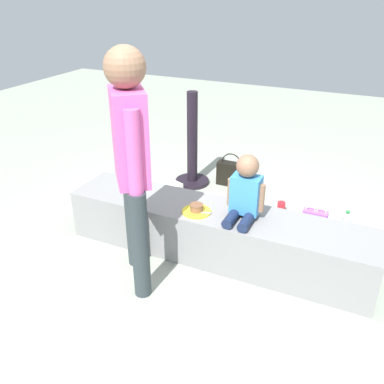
{
  "coord_description": "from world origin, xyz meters",
  "views": [
    {
      "loc": [
        0.98,
        -2.56,
        1.95
      ],
      "look_at": [
        -0.09,
        -0.24,
        0.65
      ],
      "focal_mm": 38.73,
      "sensor_mm": 36.0,
      "label": 1
    }
  ],
  "objects": [
    {
      "name": "water_bottle_far_side",
      "position": [
        -0.1,
        0.62,
        0.08
      ],
      "size": [
        0.07,
        0.07,
        0.19
      ],
      "color": "silver",
      "rests_on": "ground_plane"
    },
    {
      "name": "railing_post",
      "position": [
        -0.72,
        1.12,
        0.36
      ],
      "size": [
        0.36,
        0.36,
        0.99
      ],
      "color": "black",
      "rests_on": "ground_plane"
    },
    {
      "name": "handbag_black_leather",
      "position": [
        -0.33,
        1.26,
        0.13
      ],
      "size": [
        0.29,
        0.12,
        0.36
      ],
      "color": "black",
      "rests_on": "ground_plane"
    },
    {
      "name": "concrete_ledge",
      "position": [
        0.0,
        0.0,
        0.2
      ],
      "size": [
        2.39,
        0.48,
        0.4
      ],
      "primitive_type": "cube",
      "color": "gray",
      "rests_on": "ground_plane"
    },
    {
      "name": "cake_box_white",
      "position": [
        -0.89,
        0.73,
        0.06
      ],
      "size": [
        0.41,
        0.41,
        0.13
      ],
      "primitive_type": "cube",
      "rotation": [
        0.0,
        0.0,
        -0.36
      ],
      "color": "white",
      "rests_on": "ground_plane"
    },
    {
      "name": "adult_standing",
      "position": [
        -0.4,
        -0.49,
        0.99
      ],
      "size": [
        0.37,
        0.4,
        1.64
      ],
      "color": "#2C3539",
      "rests_on": "ground_plane"
    },
    {
      "name": "water_bottle_near_gift",
      "position": [
        0.9,
        0.8,
        0.09
      ],
      "size": [
        0.07,
        0.07,
        0.2
      ],
      "color": "silver",
      "rests_on": "ground_plane"
    },
    {
      "name": "ground_plane",
      "position": [
        0.0,
        0.0,
        0.0
      ],
      "size": [
        12.0,
        12.0,
        0.0
      ],
      "primitive_type": "plane",
      "color": "#969E8E"
    },
    {
      "name": "party_cup_red",
      "position": [
        0.31,
        0.91,
        0.05
      ],
      "size": [
        0.07,
        0.07,
        0.1
      ],
      "primitive_type": "cylinder",
      "color": "red",
      "rests_on": "ground_plane"
    },
    {
      "name": "child_seated",
      "position": [
        0.22,
        -0.01,
        0.62
      ],
      "size": [
        0.28,
        0.32,
        0.48
      ],
      "color": "#182443",
      "rests_on": "concrete_ledge"
    },
    {
      "name": "cake_plate",
      "position": [
        -0.13,
        -0.09,
        0.43
      ],
      "size": [
        0.22,
        0.22,
        0.07
      ],
      "color": "yellow",
      "rests_on": "concrete_ledge"
    },
    {
      "name": "gift_bag",
      "position": [
        0.66,
        0.6,
        0.12
      ],
      "size": [
        0.2,
        0.09,
        0.28
      ],
      "color": "#B259BF",
      "rests_on": "ground_plane"
    }
  ]
}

